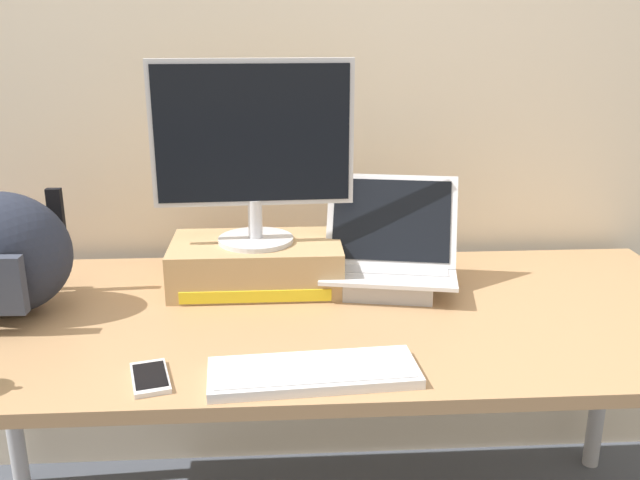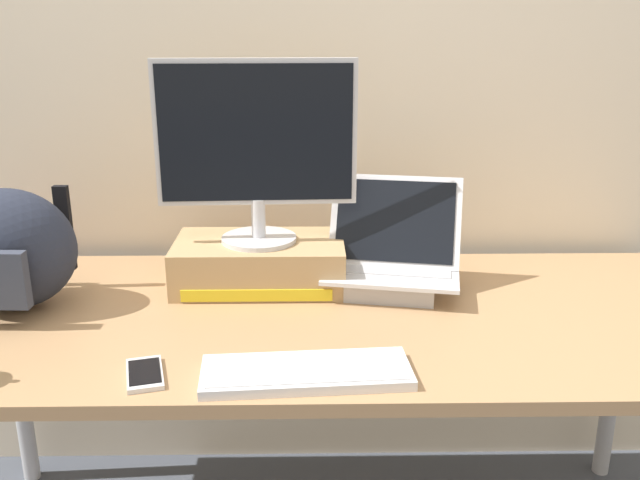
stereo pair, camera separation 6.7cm
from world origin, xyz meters
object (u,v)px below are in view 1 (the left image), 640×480
Objects in this scene: open_laptop at (389,267)px; external_keyboard at (313,372)px; messenger_backpack at (2,254)px; cell_phone at (150,378)px; desktop_monitor at (253,147)px; toner_box_yellow at (257,264)px; plush_toy at (14,258)px.

external_keyboard is (-0.22, -0.46, -0.05)m from open_laptop.
messenger_backpack is 0.54m from cell_phone.
cell_phone is at bearing -114.02° from desktop_monitor.
toner_box_yellow is 0.88× the size of desktop_monitor.
open_laptop reaches higher than external_keyboard.
toner_box_yellow is at bearing 15.29° from messenger_backpack.
cell_phone is 1.68× the size of plush_toy.
external_keyboard is (0.12, -0.50, -0.35)m from desktop_monitor.
open_laptop is 0.51m from external_keyboard.
messenger_backpack reaches higher than external_keyboard.
cell_phone is (-0.19, -0.49, -0.05)m from toner_box_yellow.
toner_box_yellow is 1.05× the size of external_keyboard.
open_laptop is (0.34, -0.04, -0.31)m from desktop_monitor.
desktop_monitor is 0.46m from open_laptop.
open_laptop is 4.43× the size of plush_toy.
external_keyboard is at bearing -38.85° from plush_toy.
plush_toy reaches higher than cell_phone.
toner_box_yellow is 0.53m from cell_phone.
desktop_monitor is (0.00, -0.00, 0.31)m from toner_box_yellow.
desktop_monitor reaches higher than open_laptop.
cell_phone is (0.39, -0.35, -0.14)m from messenger_backpack.
desktop_monitor is at bearing -11.89° from plush_toy.
external_keyboard is at bearing -104.76° from open_laptop.
open_laptop is 0.90× the size of external_keyboard.
open_laptop is at bearing -6.67° from toner_box_yellow.
plush_toy is (-0.79, 0.64, 0.03)m from external_keyboard.
cell_phone is (-0.54, -0.45, -0.05)m from open_laptop.
plush_toy is at bearing 108.92° from messenger_backpack.
messenger_backpack is at bearing -73.28° from plush_toy.
external_keyboard is 0.81m from messenger_backpack.
open_laptop is at bearing 8.11° from messenger_backpack.
external_keyboard is 0.32m from cell_phone.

